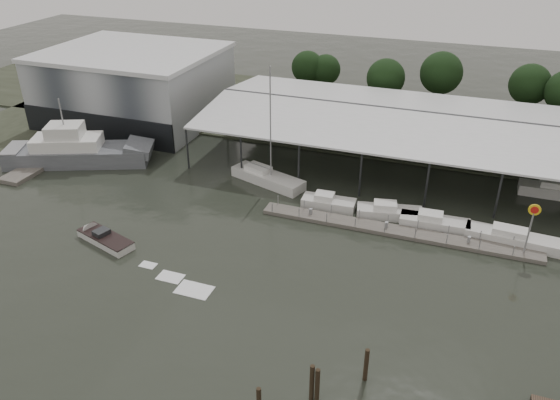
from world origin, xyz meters
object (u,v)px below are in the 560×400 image
(shell_fuel_sign, at_px, (532,220))
(speedboat_underway, at_px, (102,237))
(grey_trawler, at_px, (78,151))
(white_sailboat, at_px, (267,178))

(shell_fuel_sign, distance_m, speedboat_underway, 40.76)
(grey_trawler, bearing_deg, shell_fuel_sign, -26.11)
(grey_trawler, xyz_separation_m, white_sailboat, (24.58, 2.88, -0.92))
(grey_trawler, bearing_deg, speedboat_underway, -68.97)
(shell_fuel_sign, distance_m, white_sailboat, 29.15)
(shell_fuel_sign, xyz_separation_m, grey_trawler, (-52.90, 3.20, -2.35))
(grey_trawler, height_order, white_sailboat, white_sailboat)
(grey_trawler, bearing_deg, white_sailboat, -15.96)
(shell_fuel_sign, bearing_deg, grey_trawler, 176.54)
(grey_trawler, relative_size, speedboat_underway, 1.06)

